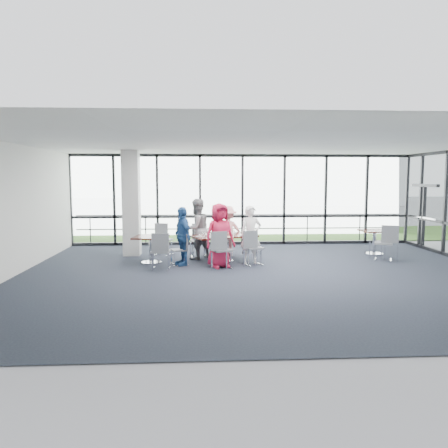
{
  "coord_description": "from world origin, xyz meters",
  "views": [
    {
      "loc": [
        -1.52,
        -10.43,
        2.36
      ],
      "look_at": [
        -0.85,
        1.52,
        1.1
      ],
      "focal_mm": 35.0,
      "sensor_mm": 36.0,
      "label": 1
    }
  ],
  "objects": [
    {
      "name": "chair_spare_la",
      "position": [
        -2.54,
        0.78,
        0.47
      ],
      "size": [
        0.49,
        0.49,
        0.95
      ],
      "primitive_type": null,
      "rotation": [
        0.0,
        0.0,
        -0.07
      ],
      "color": "slate",
      "rests_on": "ground"
    },
    {
      "name": "condiment_caddy",
      "position": [
        -0.79,
        1.84,
        0.77
      ],
      "size": [
        0.1,
        0.07,
        0.04
      ],
      "primitive_type": "cube",
      "color": "black",
      "rests_on": "main_table"
    },
    {
      "name": "tumbler_a",
      "position": [
        -1.03,
        1.53,
        0.82
      ],
      "size": [
        0.07,
        0.07,
        0.14
      ],
      "primitive_type": "cylinder",
      "color": "white",
      "rests_on": "main_table"
    },
    {
      "name": "diner_far_right",
      "position": [
        -0.68,
        2.66,
        0.76
      ],
      "size": [
        1.08,
        0.73,
        1.53
      ],
      "primitive_type": "imported",
      "rotation": [
        0.0,
        0.0,
        3.39
      ],
      "color": "pink",
      "rests_on": "ground"
    },
    {
      "name": "plate_nr",
      "position": [
        -0.27,
        1.7,
        0.76
      ],
      "size": [
        0.28,
        0.28,
        0.01
      ],
      "primitive_type": "cylinder",
      "color": "white",
      "rests_on": "main_table"
    },
    {
      "name": "side_table_right",
      "position": [
        3.91,
        2.74,
        0.62
      ],
      "size": [
        0.86,
        0.86,
        0.75
      ],
      "rotation": [
        0.0,
        0.0,
        0.12
      ],
      "color": "#321509",
      "rests_on": "ground"
    },
    {
      "name": "plate_end",
      "position": [
        -1.51,
        1.52,
        0.76
      ],
      "size": [
        0.24,
        0.24,
        0.01
      ],
      "primitive_type": "cylinder",
      "color": "white",
      "rests_on": "main_table"
    },
    {
      "name": "plate_nl",
      "position": [
        -1.19,
        1.3,
        0.76
      ],
      "size": [
        0.25,
        0.25,
        0.01
      ],
      "primitive_type": "cylinder",
      "color": "white",
      "rests_on": "main_table"
    },
    {
      "name": "ketchup_bottle",
      "position": [
        -0.81,
        1.87,
        0.84
      ],
      "size": [
        0.06,
        0.06,
        0.18
      ],
      "primitive_type": "cylinder",
      "color": "#AA0011",
      "rests_on": "main_table"
    },
    {
      "name": "green_bottle",
      "position": [
        -0.79,
        1.94,
        0.85
      ],
      "size": [
        0.05,
        0.05,
        0.2
      ],
      "primitive_type": "cylinder",
      "color": "#21713D",
      "rests_on": "main_table"
    },
    {
      "name": "ceiling",
      "position": [
        0.0,
        0.0,
        3.2
      ],
      "size": [
        12.0,
        10.0,
        0.04
      ],
      "primitive_type": "cube",
      "color": "white",
      "rests_on": "ground"
    },
    {
      "name": "menu_c",
      "position": [
        -0.87,
        2.17,
        0.75
      ],
      "size": [
        0.36,
        0.37,
        0.0
      ],
      "primitive_type": "cube",
      "rotation": [
        0.0,
        0.0,
        0.82
      ],
      "color": "beige",
      "rests_on": "main_table"
    },
    {
      "name": "chair_main_nr",
      "position": [
        -0.08,
        1.24,
        0.47
      ],
      "size": [
        0.61,
        0.61,
        0.94
      ],
      "primitive_type": null,
      "rotation": [
        0.0,
        0.0,
        0.42
      ],
      "color": "slate",
      "rests_on": "ground"
    },
    {
      "name": "chair_spare_r",
      "position": [
        3.77,
        1.72,
        0.5
      ],
      "size": [
        0.65,
        0.65,
        1.0
      ],
      "primitive_type": null,
      "rotation": [
        0.0,
        0.0,
        -0.43
      ],
      "color": "slate",
      "rests_on": "ground"
    },
    {
      "name": "diner_far_left",
      "position": [
        -1.61,
        2.25,
        0.88
      ],
      "size": [
        1.01,
        0.94,
        1.77
      ],
      "primitive_type": "imported",
      "rotation": [
        0.0,
        0.0,
        3.78
      ],
      "color": "gray",
      "rests_on": "ground"
    },
    {
      "name": "grass_strip",
      "position": [
        0.0,
        8.0,
        0.01
      ],
      "size": [
        80.0,
        5.0,
        0.01
      ],
      "primitive_type": "cube",
      "color": "#325222",
      "rests_on": "ground"
    },
    {
      "name": "hangar_aux",
      "position": [
        -18.0,
        28.0,
        2.0
      ],
      "size": [
        10.0,
        6.0,
        4.0
      ],
      "primitive_type": "cube",
      "color": "silver",
      "rests_on": "ground"
    },
    {
      "name": "menu_a",
      "position": [
        -0.76,
        1.38,
        0.75
      ],
      "size": [
        0.36,
        0.3,
        0.0
      ],
      "primitive_type": "cube",
      "rotation": [
        0.0,
        0.0,
        0.28
      ],
      "color": "beige",
      "rests_on": "main_table"
    },
    {
      "name": "plate_fr",
      "position": [
        -0.6,
        2.27,
        0.76
      ],
      "size": [
        0.26,
        0.26,
        0.01
      ],
      "primitive_type": "cylinder",
      "color": "white",
      "rests_on": "main_table"
    },
    {
      "name": "apron",
      "position": [
        0.0,
        10.0,
        -0.02
      ],
      "size": [
        80.0,
        70.0,
        0.02
      ],
      "primitive_type": "cube",
      "color": "gray",
      "rests_on": "ground"
    },
    {
      "name": "wall_left",
      "position": [
        -6.0,
        0.0,
        1.6
      ],
      "size": [
        0.1,
        10.0,
        3.2
      ],
      "primitive_type": "cube",
      "color": "silver",
      "rests_on": "ground"
    },
    {
      "name": "chair_main_nl",
      "position": [
        -0.95,
        0.83,
        0.49
      ],
      "size": [
        0.61,
        0.61,
        0.97
      ],
      "primitive_type": null,
      "rotation": [
        0.0,
        0.0,
        0.36
      ],
      "color": "slate",
      "rests_on": "ground"
    },
    {
      "name": "structural_column",
      "position": [
        -3.6,
        3.0,
        1.6
      ],
      "size": [
        0.5,
        0.5,
        3.2
      ],
      "primitive_type": "cube",
      "color": "silver",
      "rests_on": "ground"
    },
    {
      "name": "tumbler_d",
      "position": [
        -1.42,
        1.44,
        0.81
      ],
      "size": [
        0.06,
        0.06,
        0.13
      ],
      "primitive_type": "cylinder",
      "color": "white",
      "rests_on": "main_table"
    },
    {
      "name": "curtain_wall_back",
      "position": [
        0.0,
        5.0,
        1.6
      ],
      "size": [
        12.0,
        0.1,
        3.2
      ],
      "primitive_type": "cube",
      "color": "white",
      "rests_on": "ground"
    },
    {
      "name": "diner_end",
      "position": [
        -1.99,
        1.34,
        0.8
      ],
      "size": [
        0.84,
        1.06,
        1.59
      ],
      "primitive_type": "imported",
      "rotation": [
        0.0,
        0.0,
        -1.16
      ],
      "color": "#275293",
      "rests_on": "ground"
    },
    {
      "name": "wall_front",
      "position": [
        0.0,
        -5.0,
        1.6
      ],
      "size": [
        12.0,
        0.1,
        3.2
      ],
      "primitive_type": "cube",
      "color": "silver",
      "rests_on": "ground"
    },
    {
      "name": "chair_main_fr",
      "position": [
        -0.78,
        2.82,
        0.48
      ],
      "size": [
        0.56,
        0.56,
        0.96
      ],
      "primitive_type": null,
      "rotation": [
        0.0,
        0.0,
        3.38
      ],
      "color": "slate",
      "rests_on": "ground"
    },
    {
      "name": "chair_main_end",
      "position": [
        -2.08,
        1.35,
        0.42
      ],
      "size": [
        0.51,
        0.51,
        0.83
      ],
      "primitive_type": null,
      "rotation": [
        0.0,
        0.0,
        -1.27
      ],
      "color": "slate",
      "rests_on": "ground"
    },
    {
      "name": "exit_door",
      "position": [
        6.0,
        3.75,
        1.05
      ],
      "size": [
        0.12,
        1.6,
        2.1
      ],
      "primitive_type": "cube",
      "color": "black",
      "rests_on": "ground"
    },
    {
      "name": "side_table_left",
      "position": [
        -2.88,
        1.69,
        0.64
      ],
      "size": [
        1.01,
        1.01,
        0.75
      ],
      "rotation": [
        0.0,
        0.0,
        -0.11
      ],
      "color": "#321509",
      "rests_on": "ground"
    },
    {
      "name": "tumbler_c",
      "position": [
        -0.92,
        1.99,
        0.81
      ],
      "size": [
        0.06,
        0.06,
        0.13
      ],
      "primitive_type": "cylinder",
      "color": "white",
      "rests_on": "main_table"
    },
    {
      "name": "chair_spare_lb",
      "position": [
        -2.64,
        2.94,
        0.47
      ],
      "size": [
        0.6,
        0.6,
        0.94
      ],
      "primitive_type": null,
      "rotation": [
        0.0,
        0.0,
        2.76
      ],
      "color": "slate",
      "rests_on": "ground"
    },
    {
      "name": "chair_main_fl",
      "position": [
        -1.56,
        2.55,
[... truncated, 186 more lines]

